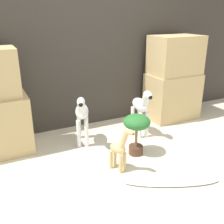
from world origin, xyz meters
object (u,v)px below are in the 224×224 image
at_px(surfboard, 170,181).
at_px(zebra_left, 82,114).
at_px(giraffe_figurine, 120,149).
at_px(potted_palm_front, 137,126).
at_px(zebra_right, 141,107).

bearing_deg(surfboard, zebra_left, 112.51).
distance_m(giraffe_figurine, potted_palm_front, 0.44).
bearing_deg(surfboard, giraffe_figurine, 130.25).
xyz_separation_m(zebra_right, zebra_left, (-0.85, 0.11, 0.00)).
xyz_separation_m(zebra_right, potted_palm_front, (-0.35, -0.45, -0.05)).
distance_m(giraffe_figurine, surfboard, 0.63).
distance_m(zebra_left, giraffe_figurine, 0.83).
height_order(zebra_left, giraffe_figurine, zebra_left).
bearing_deg(zebra_right, potted_palm_front, -127.55).
bearing_deg(potted_palm_front, surfboard, -88.56).
bearing_deg(giraffe_figurine, surfboard, -49.75).
bearing_deg(zebra_right, giraffe_figurine, -135.72).
bearing_deg(surfboard, zebra_right, 73.62).
distance_m(zebra_left, surfboard, 1.40).
bearing_deg(potted_palm_front, zebra_left, 131.30).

